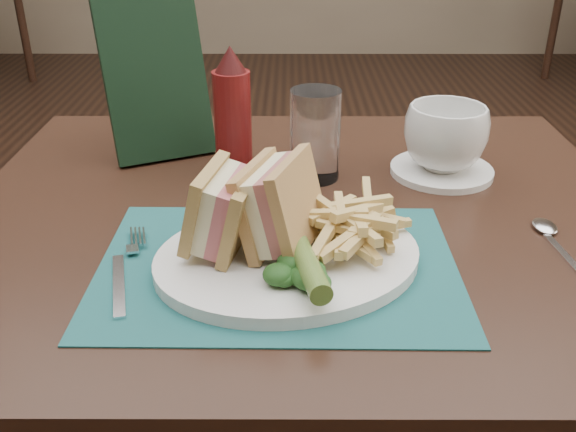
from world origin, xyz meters
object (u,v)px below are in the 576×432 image
object	(u,v)px
coffee_cup	(445,137)
ketchup_bottle	(232,111)
table_main	(299,418)
drinking_glass	(315,135)
placemat	(278,266)
sandwich_half_b	(262,201)
saucer	(441,171)
plate	(288,258)
check_presenter	(155,77)
sandwich_half_a	(204,207)

from	to	relation	value
coffee_cup	ketchup_bottle	size ratio (longest dim) A/B	0.64
table_main	drinking_glass	bearing A→B (deg)	78.47
placemat	drinking_glass	bearing A→B (deg)	78.74
sandwich_half_b	saucer	bearing A→B (deg)	63.29
sandwich_half_b	drinking_glass	size ratio (longest dim) A/B	0.83
plate	check_presenter	distance (m)	0.41
sandwich_half_a	placemat	bearing A→B (deg)	0.30
sandwich_half_a	ketchup_bottle	size ratio (longest dim) A/B	0.52
saucer	check_presenter	xyz separation A→B (m)	(-0.43, 0.08, 0.12)
plate	drinking_glass	world-z (taller)	drinking_glass
table_main	sandwich_half_a	world-z (taller)	sandwich_half_a
sandwich_half_a	check_presenter	distance (m)	0.35
sandwich_half_b	placemat	bearing A→B (deg)	-34.29
sandwich_half_a	drinking_glass	distance (m)	0.26
table_main	sandwich_half_a	xyz separation A→B (m)	(-0.11, -0.13, 0.44)
plate	drinking_glass	size ratio (longest dim) A/B	2.31
sandwich_half_a	drinking_glass	world-z (taller)	drinking_glass
placemat	sandwich_half_b	distance (m)	0.08
plate	ketchup_bottle	distance (m)	0.29
sandwich_half_b	saucer	world-z (taller)	sandwich_half_b
drinking_glass	sandwich_half_b	bearing A→B (deg)	-106.52
plate	saucer	size ratio (longest dim) A/B	2.00
coffee_cup	drinking_glass	world-z (taller)	drinking_glass
saucer	coffee_cup	distance (m)	0.05
coffee_cup	check_presenter	bearing A→B (deg)	168.81
placemat	ketchup_bottle	world-z (taller)	ketchup_bottle
drinking_glass	ketchup_bottle	world-z (taller)	ketchup_bottle
coffee_cup	drinking_glass	xyz separation A→B (m)	(-0.19, -0.01, 0.01)
table_main	placemat	size ratio (longest dim) A/B	2.24
coffee_cup	plate	bearing A→B (deg)	-131.48
placemat	plate	world-z (taller)	plate
plate	sandwich_half_a	xyz separation A→B (m)	(-0.09, 0.01, 0.06)
drinking_glass	check_presenter	size ratio (longest dim) A/B	0.52
saucer	drinking_glass	bearing A→B (deg)	-176.18
placemat	saucer	xyz separation A→B (m)	(0.24, 0.26, 0.00)
placemat	sandwich_half_b	world-z (taller)	sandwich_half_b
table_main	coffee_cup	size ratio (longest dim) A/B	7.56
sandwich_half_a	drinking_glass	xyz separation A→B (m)	(0.13, 0.23, -0.00)
table_main	saucer	distance (m)	0.45
table_main	sandwich_half_b	size ratio (longest dim) A/B	8.37
table_main	plate	bearing A→B (deg)	-96.86
coffee_cup	saucer	bearing A→B (deg)	0.00
table_main	drinking_glass	world-z (taller)	drinking_glass
sandwich_half_a	check_presenter	bearing A→B (deg)	120.61
plate	saucer	xyz separation A→B (m)	(0.23, 0.26, -0.00)
sandwich_half_b	drinking_glass	xyz separation A→B (m)	(0.07, 0.22, -0.01)
plate	sandwich_half_a	size ratio (longest dim) A/B	3.08
table_main	coffee_cup	bearing A→B (deg)	28.68
plate	saucer	bearing A→B (deg)	31.97
ketchup_bottle	check_presenter	bearing A→B (deg)	148.21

